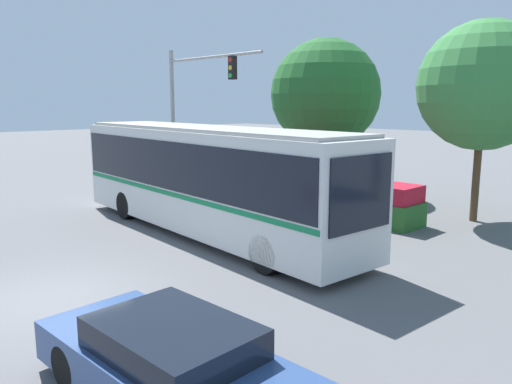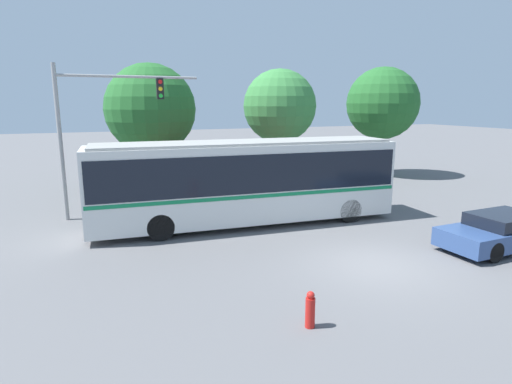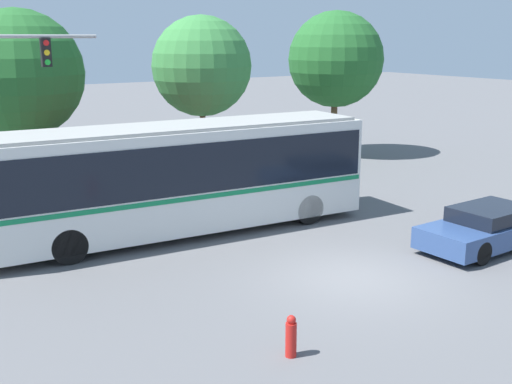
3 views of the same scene
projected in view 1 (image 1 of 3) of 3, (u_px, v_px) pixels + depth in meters
The scene contains 7 objects.
ground_plane at pixel (53, 298), 10.79m from camera, with size 140.00×140.00×0.00m, color #5B5B5E.
city_bus at pixel (206, 174), 15.91m from camera, with size 12.61×3.36×3.45m.
sedan_foreground at pixel (170, 363), 6.91m from camera, with size 4.58×2.03×1.23m.
traffic_light_pole at pixel (191, 100), 21.84m from camera, with size 5.98×0.24×6.54m.
flowering_hedge at pixel (325, 195), 19.18m from camera, with size 7.64×1.50×1.43m.
street_tree_left at pixel (325, 94), 23.25m from camera, with size 5.10×5.10×7.17m.
street_tree_centre at pixel (483, 86), 17.12m from camera, with size 4.46×4.46×7.00m.
Camera 1 is at (10.43, -3.88, 4.15)m, focal length 34.93 mm.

